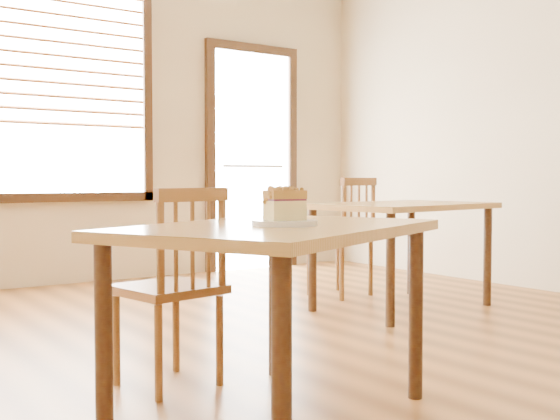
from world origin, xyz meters
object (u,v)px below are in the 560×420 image
Objects in this scene: cafe_chair_second at (344,236)px; cafe_chair_main at (173,286)px; cafe_table_main at (277,250)px; cafe_table_second at (402,216)px; plate at (285,223)px; cake_slice at (285,204)px.

cafe_chair_main is at bearing 24.52° from cafe_chair_second.
cafe_table_main is 1.57× the size of cafe_chair_second.
cafe_chair_main reaches higher than cafe_table_second.
cafe_table_main is 1.65× the size of cafe_chair_main.
plate is at bearing -151.48° from cafe_table_second.
plate is (-2.07, -2.11, 0.28)m from cafe_chair_second.
cafe_chair_second reaches higher than cake_slice.
cafe_chair_second is 2.97m from plate.
plate is at bearing 37.04° from cafe_chair_second.
plate is 1.56× the size of cake_slice.
cafe_chair_main is 2.33m from cafe_table_second.
cafe_chair_second reaches higher than cafe_table_main.
cafe_table_main is 1.10× the size of cafe_table_second.
cafe_table_second is (2.07, 1.42, 0.00)m from cafe_table_main.
cafe_chair_main is 0.77m from plate.
cake_slice is at bearing -119.53° from cafe_table_main.
cafe_table_main is 6.13× the size of plate.
cafe_table_second is at bearing 35.45° from plate.
cafe_chair_second is 2.98m from cake_slice.
cafe_table_second is 5.56× the size of plate.
cafe_chair_main is at bearing -167.22° from cafe_table_second.
cafe_table_second is at bearing -169.82° from cafe_chair_main.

